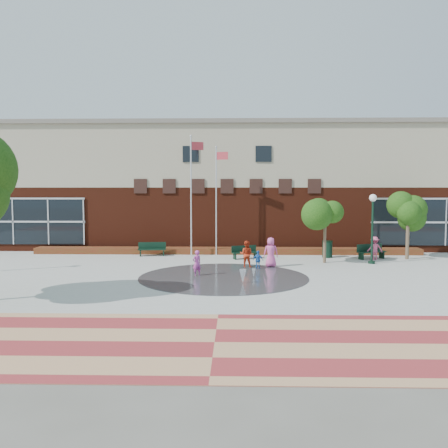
{
  "coord_description": "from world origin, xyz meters",
  "views": [
    {
      "loc": [
        0.6,
        -20.26,
        4.4
      ],
      "look_at": [
        0.0,
        4.0,
        2.6
      ],
      "focal_mm": 38.0,
      "sensor_mm": 36.0,
      "label": 1
    }
  ],
  "objects_px": {
    "bench_left": "(152,252)",
    "trash_can": "(327,249)",
    "flagpole_left": "(192,189)",
    "flagpole_right": "(217,194)",
    "child_splash": "(197,263)"
  },
  "relations": [
    {
      "from": "bench_left",
      "to": "trash_can",
      "type": "bearing_deg",
      "value": -8.79
    },
    {
      "from": "flagpole_right",
      "to": "bench_left",
      "type": "distance_m",
      "value": 5.68
    },
    {
      "from": "bench_left",
      "to": "trash_can",
      "type": "distance_m",
      "value": 11.36
    },
    {
      "from": "bench_left",
      "to": "flagpole_right",
      "type": "bearing_deg",
      "value": 1.1
    },
    {
      "from": "bench_left",
      "to": "trash_can",
      "type": "relative_size",
      "value": 1.69
    },
    {
      "from": "bench_left",
      "to": "trash_can",
      "type": "xyz_separation_m",
      "value": [
        11.35,
        -0.45,
        0.26
      ]
    },
    {
      "from": "bench_left",
      "to": "trash_can",
      "type": "height_order",
      "value": "trash_can"
    },
    {
      "from": "flagpole_left",
      "to": "trash_can",
      "type": "relative_size",
      "value": 7.18
    },
    {
      "from": "flagpole_right",
      "to": "bench_left",
      "type": "height_order",
      "value": "flagpole_right"
    },
    {
      "from": "flagpole_right",
      "to": "bench_left",
      "type": "relative_size",
      "value": 3.91
    },
    {
      "from": "flagpole_left",
      "to": "bench_left",
      "type": "height_order",
      "value": "flagpole_left"
    },
    {
      "from": "flagpole_left",
      "to": "bench_left",
      "type": "xyz_separation_m",
      "value": [
        -2.63,
        0.02,
        -4.08
      ]
    },
    {
      "from": "trash_can",
      "to": "flagpole_left",
      "type": "bearing_deg",
      "value": 177.16
    },
    {
      "from": "trash_can",
      "to": "child_splash",
      "type": "distance_m",
      "value": 10.23
    },
    {
      "from": "flagpole_left",
      "to": "trash_can",
      "type": "xyz_separation_m",
      "value": [
        8.72,
        -0.43,
        -3.82
      ]
    }
  ]
}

